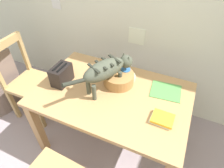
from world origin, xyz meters
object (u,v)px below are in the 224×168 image
saucer_bowl (125,77)px  book_stack (162,119)px  magazine (166,91)px  dining_table (112,100)px  wicker_basket (119,78)px  coffee_mug (126,72)px  toaster (61,75)px  wooden_chair_near (28,81)px  cat (107,69)px

saucer_bowl → book_stack: 0.55m
magazine → book_stack: bearing=-88.6°
dining_table → wicker_basket: size_ratio=4.78×
coffee_mug → magazine: 0.39m
saucer_bowl → toaster: bearing=-150.5°
wooden_chair_near → cat: bearing=89.9°
saucer_bowl → toaster: (-0.50, -0.28, 0.07)m
coffee_mug → book_stack: 0.55m
coffee_mug → toaster: (-0.50, -0.28, 0.01)m
wicker_basket → dining_table: bearing=-90.1°
magazine → book_stack: 0.33m
saucer_bowl → coffee_mug: coffee_mug is taller
dining_table → coffee_mug: 0.28m
book_stack → saucer_bowl: bearing=141.2°
magazine → wooden_chair_near: bearing=-178.5°
dining_table → book_stack: size_ratio=7.69×
coffee_mug → toaster: toaster is taller
cat → coffee_mug: 0.25m
cat → saucer_bowl: (0.09, 0.18, -0.19)m
cat → wicker_basket: size_ratio=2.20×
cat → book_stack: bearing=10.3°
dining_table → wicker_basket: (0.00, 0.14, 0.14)m
cat → magazine: 0.54m
book_stack → wicker_basket: bearing=150.4°
dining_table → wooden_chair_near: 1.05m
dining_table → toaster: toaster is taller
toaster → wooden_chair_near: bearing=172.4°
magazine → wicker_basket: bearing=-177.2°
saucer_bowl → toaster: toaster is taller
toaster → wooden_chair_near: size_ratio=0.21×
coffee_mug → wooden_chair_near: (-1.07, -0.20, -0.33)m
wooden_chair_near → book_stack: bearing=83.5°
cat → toaster: bearing=-139.4°
wicker_basket → wooden_chair_near: 1.09m
cat → magazine: cat is taller
saucer_bowl → book_stack: book_stack is taller
toaster → book_stack: bearing=-3.8°
cat → toaster: (-0.40, -0.10, -0.12)m
magazine → wooden_chair_near: (-1.45, -0.19, -0.26)m
wooden_chair_near → toaster: bearing=81.1°
cat → coffee_mug: size_ratio=4.64×
magazine → wicker_basket: 0.42m
cat → book_stack: cat is taller
wicker_basket → wooden_chair_near: (-1.04, -0.12, -0.31)m
cat → saucer_bowl: cat is taller
toaster → coffee_mug: bearing=29.4°
dining_table → wicker_basket: 0.20m
coffee_mug → magazine: bearing=-2.8°
wooden_chair_near → wicker_basket: bearing=95.5°
magazine → cat: bearing=-166.8°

